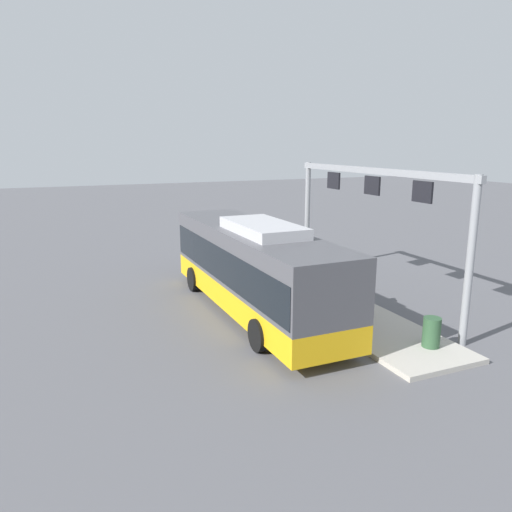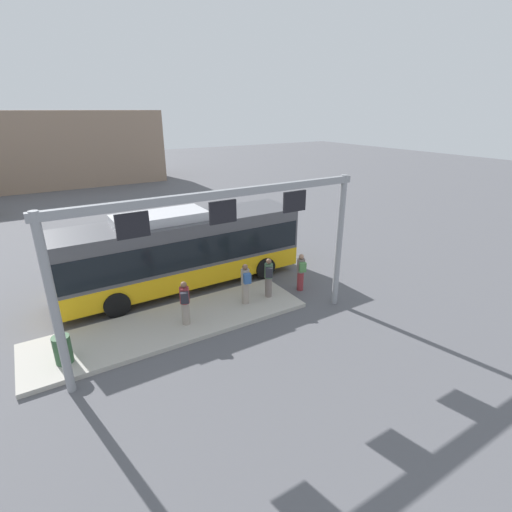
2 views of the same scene
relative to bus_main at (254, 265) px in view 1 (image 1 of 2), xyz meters
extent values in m
plane|color=#56565B|center=(0.01, 0.00, -1.81)|extent=(120.00, 120.00, 0.00)
cube|color=#B2ADA3|center=(-1.56, -3.01, -1.73)|extent=(10.00, 2.80, 0.16)
cube|color=#EAAD14|center=(0.01, 0.00, -1.04)|extent=(10.73, 2.58, 0.85)
cube|color=#4C4C51|center=(0.01, 0.00, 0.34)|extent=(10.73, 2.58, 1.90)
cube|color=black|center=(0.01, 0.00, 0.14)|extent=(10.51, 2.62, 1.20)
cube|color=black|center=(5.38, 0.04, 0.24)|extent=(0.06, 2.13, 1.50)
cube|color=#B7B7BC|center=(-0.80, -0.01, 1.47)|extent=(3.76, 1.78, 0.36)
cube|color=orange|center=(5.31, 0.04, 1.09)|extent=(0.13, 1.75, 0.28)
cylinder|color=black|center=(3.55, 1.23, -1.31)|extent=(1.00, 0.31, 1.00)
cylinder|color=black|center=(3.57, -1.17, -1.31)|extent=(1.00, 0.31, 1.00)
cylinder|color=black|center=(-3.16, 1.18, -1.31)|extent=(1.00, 0.31, 1.00)
cylinder|color=black|center=(-3.14, -1.22, -1.31)|extent=(1.00, 0.31, 1.00)
cylinder|color=slate|center=(2.51, -3.10, -1.23)|extent=(0.38, 0.38, 0.85)
cylinder|color=#476B4C|center=(2.51, -3.10, -0.50)|extent=(0.47, 0.47, 0.60)
sphere|color=brown|center=(2.51, -3.10, -0.09)|extent=(0.22, 0.22, 0.22)
cube|color=#26262D|center=(2.38, -3.32, -0.47)|extent=(0.33, 0.30, 0.40)
cylinder|color=maroon|center=(4.20, -3.05, -1.39)|extent=(0.36, 0.36, 0.85)
cylinder|color=slate|center=(4.20, -3.05, -0.66)|extent=(0.44, 0.44, 0.60)
sphere|color=#9E755B|center=(4.20, -3.05, -0.25)|extent=(0.22, 0.22, 0.22)
cube|color=#4C8447|center=(4.10, -3.30, -0.63)|extent=(0.33, 0.27, 0.40)
cylinder|color=gray|center=(1.41, -3.10, -1.23)|extent=(0.33, 0.33, 0.85)
cylinder|color=gray|center=(1.41, -3.10, -0.50)|extent=(0.40, 0.40, 0.60)
sphere|color=brown|center=(1.41, -3.10, -0.09)|extent=(0.22, 0.22, 0.22)
cube|color=#335993|center=(1.36, -3.35, -0.47)|extent=(0.31, 0.23, 0.40)
cylinder|color=gray|center=(-1.21, -3.35, -1.23)|extent=(0.36, 0.36, 0.85)
cylinder|color=maroon|center=(-1.21, -3.35, -0.50)|extent=(0.43, 0.43, 0.60)
sphere|color=brown|center=(-1.21, -3.35, -0.09)|extent=(0.22, 0.22, 0.22)
cube|color=#26262D|center=(-1.29, -3.60, -0.47)|extent=(0.32, 0.26, 0.40)
cylinder|color=gray|center=(-5.22, -4.76, 0.79)|extent=(0.24, 0.24, 5.20)
cylinder|color=gray|center=(4.64, -4.76, 0.79)|extent=(0.24, 0.24, 5.20)
cube|color=gray|center=(-0.29, -4.76, 3.24)|extent=(10.26, 0.20, 0.24)
cube|color=black|center=(-3.00, -4.76, 2.69)|extent=(0.90, 0.08, 0.70)
cube|color=black|center=(-0.29, -4.76, 2.69)|extent=(0.90, 0.08, 0.70)
cube|color=black|center=(2.42, -4.76, 2.69)|extent=(0.90, 0.08, 0.70)
cylinder|color=#2D5133|center=(-5.22, -3.50, -1.20)|extent=(0.52, 0.52, 0.90)
camera|label=1|loc=(-15.60, 6.62, 4.24)|focal=34.27mm
camera|label=2|loc=(-5.28, -14.81, 5.60)|focal=26.58mm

